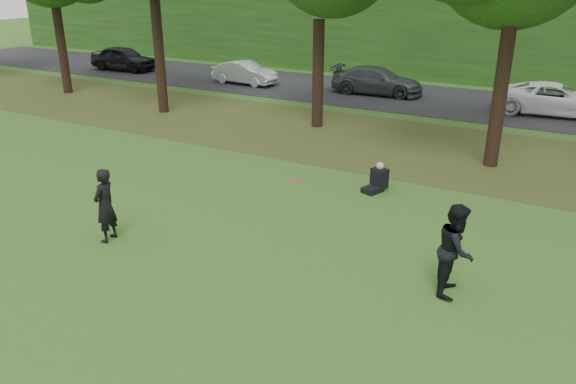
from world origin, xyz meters
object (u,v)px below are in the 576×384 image
object	(u,v)px
player_right	(456,249)
player_left	(105,205)
frisbee	(296,181)
seated_person	(377,180)

from	to	relation	value
player_right	player_left	bearing A→B (deg)	96.76
frisbee	seated_person	world-z (taller)	frisbee
player_left	frisbee	xyz separation A→B (m)	(4.25, 1.25, 0.97)
player_left	frisbee	world-z (taller)	frisbee
player_right	seated_person	size ratio (longest dim) A/B	2.22
player_left	player_right	bearing A→B (deg)	92.53
frisbee	player_right	bearing A→B (deg)	6.50
player_right	frisbee	bearing A→B (deg)	91.05
player_right	frisbee	xyz separation A→B (m)	(-3.27, -0.37, 0.92)
player_left	player_right	xyz separation A→B (m)	(7.51, 1.62, 0.05)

